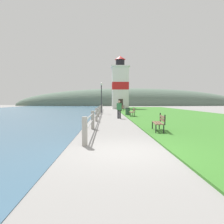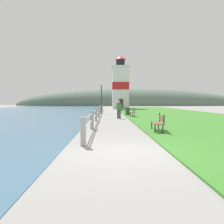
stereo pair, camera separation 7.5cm
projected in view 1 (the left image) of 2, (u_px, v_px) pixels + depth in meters
ground_plane at (124, 152)px, 6.82m from camera, size 160.00×160.00×0.00m
grass_verge at (171, 114)px, 26.69m from camera, size 12.00×59.12×0.06m
seawall_railing at (99, 110)px, 23.98m from camera, size 0.18×32.68×1.04m
park_bench_near at (159, 122)px, 11.18m from camera, size 0.64×1.67×0.94m
park_bench_midway at (133, 111)px, 22.15m from camera, size 0.52×1.72×0.94m
park_bench_far at (122, 108)px, 34.37m from camera, size 0.65×1.88×0.94m
lighthouse at (120, 85)px, 45.12m from camera, size 3.79×3.79×10.85m
person_strolling at (119, 109)px, 19.85m from camera, size 0.44×0.32×1.63m
trash_bin at (128, 112)px, 24.16m from camera, size 0.54×0.54×0.84m
lamp_post at (101, 92)px, 27.99m from camera, size 0.36×0.36×3.96m
distant_hillside at (131, 106)px, 76.33m from camera, size 80.00×16.00×12.00m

